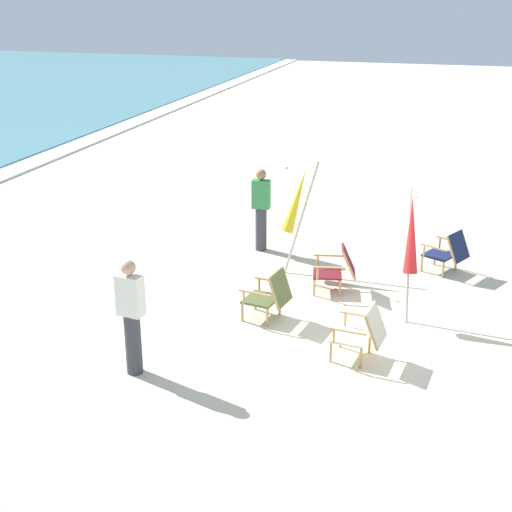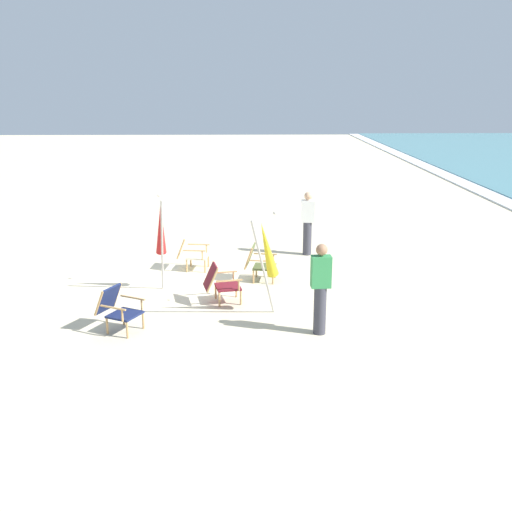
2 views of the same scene
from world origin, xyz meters
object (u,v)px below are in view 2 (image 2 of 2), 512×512
Objects in this scene: beach_chair_far_center at (258,262)px; person_near_chairs at (321,288)px; beach_chair_front_left at (117,307)px; umbrella_furled_yellow at (267,250)px; person_by_waterline at (308,223)px; umbrella_furled_red at (161,229)px; beach_chair_front_right at (220,282)px; beach_chair_mid_center at (191,252)px.

beach_chair_far_center is 0.50× the size of person_near_chairs.
beach_chair_far_center is at bearing 137.02° from beach_chair_front_left.
umbrella_furled_yellow is at bearing 102.43° from beach_chair_front_left.
umbrella_furled_yellow is (2.17, 0.11, 0.86)m from beach_chair_far_center.
umbrella_furled_yellow is 1.22× the size of person_near_chairs.
beach_chair_front_left is 0.55× the size of person_by_waterline.
umbrella_furled_yellow is 2.60m from umbrella_furled_red.
beach_chair_far_center is at bearing -161.45° from person_near_chairs.
beach_chair_mid_center is at bearing -161.30° from beach_chair_front_right.
person_by_waterline reaches higher than beach_chair_front_right.
umbrella_furled_red reaches higher than beach_chair_far_center.
beach_chair_mid_center is 0.50× the size of person_near_chairs.
person_near_chairs is (2.31, 3.03, -0.51)m from umbrella_furled_red.
beach_chair_far_center is 1.61m from beach_chair_front_right.
beach_chair_far_center is 3.18m from person_near_chairs.
beach_chair_front_left is at bearing -42.98° from beach_chair_far_center.
person_by_waterline is at bearing 176.45° from person_near_chairs.
beach_chair_front_right is at bearing 18.70° from beach_chair_mid_center.
person_by_waterline is (-2.08, 1.32, 0.41)m from beach_chair_far_center.
umbrella_furled_yellow is at bearing 2.87° from beach_chair_far_center.
beach_chair_front_right is 2.44m from person_near_chairs.
beach_chair_front_right is 0.50× the size of person_by_waterline.
beach_chair_mid_center reaches higher than beach_chair_front_left.
umbrella_furled_red reaches higher than beach_chair_front_left.
umbrella_furled_yellow is 1.22× the size of person_by_waterline.
person_by_waterline is (-3.48, 2.12, 0.41)m from beach_chair_front_right.
umbrella_furled_red reaches higher than person_by_waterline.
person_by_waterline is at bearing 147.62° from beach_chair_far_center.
umbrella_furled_red is (-1.48, -2.13, 0.05)m from umbrella_furled_yellow.
umbrella_furled_red is at bearing -50.40° from person_by_waterline.
umbrella_furled_red is 1.27× the size of person_by_waterline.
beach_chair_far_center reaches higher than beach_chair_front_right.
umbrella_furled_red reaches higher than umbrella_furled_yellow.
beach_chair_far_center is 2.34m from umbrella_furled_yellow.
beach_chair_front_right is 1.69m from umbrella_furled_red.
beach_chair_mid_center is 0.99× the size of beach_chair_front_right.
person_near_chairs and person_by_waterline have the same top height.
umbrella_furled_red is at bearing -120.02° from beach_chair_front_right.
beach_chair_mid_center is 1.78m from beach_chair_far_center.
beach_chair_front_left is 0.55× the size of person_near_chairs.
beach_chair_front_left is 0.43× the size of umbrella_furled_red.
beach_chair_far_center is 0.40× the size of umbrella_furled_red.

